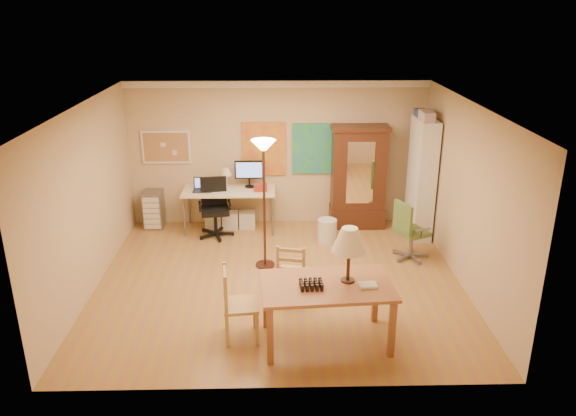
{
  "coord_description": "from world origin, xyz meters",
  "views": [
    {
      "loc": [
        -0.05,
        -7.65,
        4.06
      ],
      "look_at": [
        0.14,
        0.3,
        1.09
      ],
      "focal_mm": 35.0,
      "sensor_mm": 36.0,
      "label": 1
    }
  ],
  "objects_px": {
    "dining_table": "(335,272)",
    "computer_desk": "(231,205)",
    "office_chair_green": "(409,243)",
    "office_chair_black": "(215,221)",
    "armoire": "(358,184)",
    "bookshelf": "(421,179)"
  },
  "relations": [
    {
      "from": "dining_table",
      "to": "office_chair_green",
      "type": "relative_size",
      "value": 1.66
    },
    {
      "from": "office_chair_black",
      "to": "armoire",
      "type": "distance_m",
      "value": 2.72
    },
    {
      "from": "office_chair_green",
      "to": "armoire",
      "type": "bearing_deg",
      "value": 114.53
    },
    {
      "from": "office_chair_black",
      "to": "bookshelf",
      "type": "relative_size",
      "value": 0.5
    },
    {
      "from": "office_chair_green",
      "to": "bookshelf",
      "type": "relative_size",
      "value": 0.47
    },
    {
      "from": "dining_table",
      "to": "office_chair_green",
      "type": "xyz_separation_m",
      "value": [
        1.49,
        2.34,
        -0.68
      ]
    },
    {
      "from": "computer_desk",
      "to": "dining_table",
      "type": "bearing_deg",
      "value": -67.62
    },
    {
      "from": "bookshelf",
      "to": "computer_desk",
      "type": "bearing_deg",
      "value": 173.98
    },
    {
      "from": "computer_desk",
      "to": "office_chair_green",
      "type": "xyz_separation_m",
      "value": [
        3.03,
        -1.38,
        -0.2
      ]
    },
    {
      "from": "office_chair_black",
      "to": "bookshelf",
      "type": "distance_m",
      "value": 3.77
    },
    {
      "from": "computer_desk",
      "to": "office_chair_green",
      "type": "distance_m",
      "value": 3.33
    },
    {
      "from": "dining_table",
      "to": "office_chair_black",
      "type": "xyz_separation_m",
      "value": [
        -1.81,
        3.39,
        -0.67
      ]
    },
    {
      "from": "dining_table",
      "to": "computer_desk",
      "type": "relative_size",
      "value": 0.99
    },
    {
      "from": "bookshelf",
      "to": "office_chair_black",
      "type": "bearing_deg",
      "value": 179.58
    },
    {
      "from": "armoire",
      "to": "bookshelf",
      "type": "bearing_deg",
      "value": -22.65
    },
    {
      "from": "computer_desk",
      "to": "bookshelf",
      "type": "bearing_deg",
      "value": -6.02
    },
    {
      "from": "dining_table",
      "to": "armoire",
      "type": "xyz_separation_m",
      "value": [
        0.82,
        3.8,
        -0.12
      ]
    },
    {
      "from": "dining_table",
      "to": "armoire",
      "type": "bearing_deg",
      "value": 77.77
    },
    {
      "from": "office_chair_black",
      "to": "computer_desk",
      "type": "bearing_deg",
      "value": 50.71
    },
    {
      "from": "armoire",
      "to": "bookshelf",
      "type": "xyz_separation_m",
      "value": [
        1.05,
        -0.44,
        0.23
      ]
    },
    {
      "from": "dining_table",
      "to": "computer_desk",
      "type": "bearing_deg",
      "value": 112.38
    },
    {
      "from": "dining_table",
      "to": "bookshelf",
      "type": "distance_m",
      "value": 3.86
    }
  ]
}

